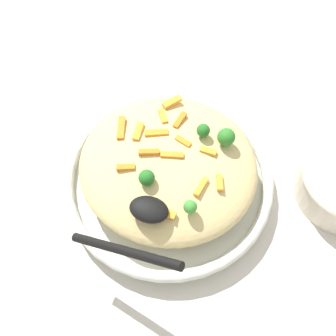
% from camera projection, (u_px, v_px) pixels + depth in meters
% --- Properties ---
extents(ground_plane, '(2.40, 2.40, 0.00)m').
position_uv_depth(ground_plane, '(168.00, 186.00, 0.72)').
color(ground_plane, beige).
extents(serving_bowl, '(0.35, 0.35, 0.04)m').
position_uv_depth(serving_bowl, '(168.00, 180.00, 0.70)').
color(serving_bowl, silver).
rests_on(serving_bowl, ground_plane).
extents(pasta_mound, '(0.28, 0.27, 0.07)m').
position_uv_depth(pasta_mound, '(168.00, 166.00, 0.66)').
color(pasta_mound, '#D1BA7A').
rests_on(pasta_mound, serving_bowl).
extents(carrot_piece_0, '(0.04, 0.02, 0.01)m').
position_uv_depth(carrot_piece_0, '(172.00, 155.00, 0.62)').
color(carrot_piece_0, orange).
rests_on(carrot_piece_0, pasta_mound).
extents(carrot_piece_1, '(0.03, 0.02, 0.01)m').
position_uv_depth(carrot_piece_1, '(126.00, 167.00, 0.62)').
color(carrot_piece_1, orange).
rests_on(carrot_piece_1, pasta_mound).
extents(carrot_piece_2, '(0.02, 0.03, 0.01)m').
position_uv_depth(carrot_piece_2, '(201.00, 187.00, 0.60)').
color(carrot_piece_2, orange).
rests_on(carrot_piece_2, pasta_mound).
extents(carrot_piece_3, '(0.01, 0.03, 0.01)m').
position_uv_depth(carrot_piece_3, '(138.00, 132.00, 0.65)').
color(carrot_piece_3, orange).
rests_on(carrot_piece_3, pasta_mound).
extents(carrot_piece_4, '(0.03, 0.01, 0.01)m').
position_uv_depth(carrot_piece_4, '(208.00, 151.00, 0.63)').
color(carrot_piece_4, orange).
rests_on(carrot_piece_4, pasta_mound).
extents(carrot_piece_5, '(0.02, 0.04, 0.01)m').
position_uv_depth(carrot_piece_5, '(121.00, 128.00, 0.65)').
color(carrot_piece_5, orange).
rests_on(carrot_piece_5, pasta_mound).
extents(carrot_piece_6, '(0.03, 0.02, 0.01)m').
position_uv_depth(carrot_piece_6, '(183.00, 141.00, 0.64)').
color(carrot_piece_6, orange).
rests_on(carrot_piece_6, pasta_mound).
extents(carrot_piece_7, '(0.04, 0.02, 0.01)m').
position_uv_depth(carrot_piece_7, '(157.00, 133.00, 0.64)').
color(carrot_piece_7, orange).
rests_on(carrot_piece_7, pasta_mound).
extents(carrot_piece_8, '(0.02, 0.03, 0.01)m').
position_uv_depth(carrot_piece_8, '(220.00, 183.00, 0.61)').
color(carrot_piece_8, orange).
rests_on(carrot_piece_8, pasta_mound).
extents(carrot_piece_9, '(0.04, 0.02, 0.01)m').
position_uv_depth(carrot_piece_9, '(162.00, 211.00, 0.59)').
color(carrot_piece_9, orange).
rests_on(carrot_piece_9, pasta_mound).
extents(carrot_piece_10, '(0.02, 0.03, 0.01)m').
position_uv_depth(carrot_piece_10, '(182.00, 121.00, 0.66)').
color(carrot_piece_10, orange).
rests_on(carrot_piece_10, pasta_mound).
extents(carrot_piece_11, '(0.03, 0.02, 0.01)m').
position_uv_depth(carrot_piece_11, '(149.00, 152.00, 0.62)').
color(carrot_piece_11, orange).
rests_on(carrot_piece_11, pasta_mound).
extents(carrot_piece_12, '(0.02, 0.03, 0.01)m').
position_uv_depth(carrot_piece_12, '(163.00, 116.00, 0.66)').
color(carrot_piece_12, orange).
rests_on(carrot_piece_12, pasta_mound).
extents(carrot_piece_13, '(0.03, 0.03, 0.01)m').
position_uv_depth(carrot_piece_13, '(172.00, 102.00, 0.68)').
color(carrot_piece_13, orange).
rests_on(carrot_piece_13, pasta_mound).
extents(broccoli_floret_0, '(0.02, 0.02, 0.02)m').
position_uv_depth(broccoli_floret_0, '(190.00, 207.00, 0.58)').
color(broccoli_floret_0, '#377928').
rests_on(broccoli_floret_0, pasta_mound).
extents(broccoli_floret_1, '(0.03, 0.03, 0.03)m').
position_uv_depth(broccoli_floret_1, '(226.00, 137.00, 0.63)').
color(broccoli_floret_1, '#296820').
rests_on(broccoli_floret_1, pasta_mound).
extents(broccoli_floret_2, '(0.02, 0.02, 0.03)m').
position_uv_depth(broccoli_floret_2, '(147.00, 178.00, 0.60)').
color(broccoli_floret_2, '#205B1C').
rests_on(broccoli_floret_2, pasta_mound).
extents(broccoli_floret_3, '(0.02, 0.02, 0.02)m').
position_uv_depth(broccoli_floret_3, '(203.00, 131.00, 0.63)').
color(broccoli_floret_3, '#205B1C').
rests_on(broccoli_floret_3, pasta_mound).
extents(serving_spoon, '(0.16, 0.11, 0.09)m').
position_uv_depth(serving_spoon, '(141.00, 224.00, 0.55)').
color(serving_spoon, black).
rests_on(serving_spoon, pasta_mound).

